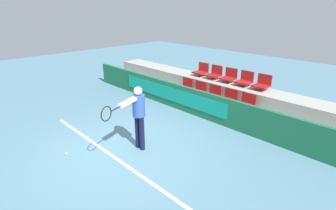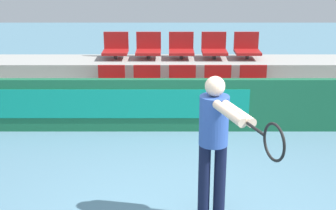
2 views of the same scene
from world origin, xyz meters
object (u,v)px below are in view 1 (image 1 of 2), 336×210
Objects in this scene: stadium_chair_4 at (246,103)px; stadium_chair_5 at (201,71)px; tennis_player at (137,113)px; stadium_chair_2 at (213,94)px; stadium_chair_7 at (229,77)px; tennis_ball at (66,154)px; stadium_chair_3 at (229,98)px; stadium_chair_8 at (245,80)px; stadium_chair_6 at (215,73)px; stadium_chair_0 at (185,86)px; stadium_chair_1 at (198,90)px; stadium_chair_9 at (262,84)px.

stadium_chair_4 is 2.69m from stadium_chair_5.
stadium_chair_2 is at bearing 75.61° from tennis_player.
stadium_chair_7 is 5.86m from tennis_ball.
stadium_chair_8 reaches higher than stadium_chair_3.
stadium_chair_4 is at bearing -25.69° from stadium_chair_6.
stadium_chair_3 reaches higher than tennis_ball.
stadium_chair_6 and stadium_chair_8 have the same top height.
stadium_chair_0 is 2.50m from stadium_chair_4.
stadium_chair_0 is 1.00× the size of stadium_chair_6.
stadium_chair_1 and stadium_chair_3 have the same top height.
stadium_chair_8 is 7.30× the size of tennis_ball.
stadium_chair_6 is at bearing 124.72° from stadium_chair_2.
stadium_chair_1 reaches higher than tennis_ball.
stadium_chair_3 is at bearing -90.00° from stadium_chair_8.
stadium_chair_6 is 0.62m from stadium_chair_7.
tennis_ball is at bearing -84.47° from stadium_chair_0.
stadium_chair_7 is at bearing 0.00° from stadium_chair_5.
stadium_chair_6 is (0.62, 0.90, 0.43)m from stadium_chair_0.
stadium_chair_4 is (1.25, 0.00, 0.00)m from stadium_chair_2.
stadium_chair_3 is 0.29× the size of tennis_player.
stadium_chair_2 is at bearing 0.00° from stadium_chair_0.
stadium_chair_7 is (-0.62, 0.90, 0.43)m from stadium_chair_3.
stadium_chair_7 is 4.29m from tennis_player.
stadium_chair_8 is at bearing 0.00° from stadium_chair_5.
stadium_chair_6 is at bearing 90.00° from stadium_chair_1.
stadium_chair_5 is 1.87m from stadium_chair_8.
stadium_chair_9 is (2.50, 0.90, 0.43)m from stadium_chair_0.
stadium_chair_4 is at bearing 0.00° from stadium_chair_0.
stadium_chair_1 is 1.18m from stadium_chair_7.
stadium_chair_6 is 4.37m from tennis_player.
stadium_chair_6 reaches higher than tennis_ball.
tennis_player is (1.49, -4.28, -0.06)m from stadium_chair_5.
stadium_chair_6 is at bearing 88.43° from tennis_ball.
stadium_chair_0 is at bearing 180.00° from stadium_chair_3.
stadium_chair_1 is 7.30× the size of tennis_ball.
stadium_chair_8 is at bearing 124.72° from stadium_chair_4.
stadium_chair_4 is (2.50, 0.00, 0.00)m from stadium_chair_0.
stadium_chair_5 is (-1.25, 0.90, 0.43)m from stadium_chair_2.
tennis_player reaches higher than stadium_chair_9.
stadium_chair_5 is 5.83m from tennis_ball.
stadium_chair_0 and stadium_chair_1 have the same top height.
stadium_chair_0 is 1.00× the size of stadium_chair_2.
stadium_chair_5 is 0.62m from stadium_chair_6.
stadium_chair_8 is at bearing 0.00° from stadium_chair_6.
stadium_chair_0 and stadium_chair_2 have the same top height.
tennis_ball is (-2.03, -4.82, -0.60)m from stadium_chair_4.
stadium_chair_2 is 1.00m from stadium_chair_7.
tennis_ball is at bearing -144.01° from tennis_player.
stadium_chair_4 is 1.00× the size of stadium_chair_7.
stadium_chair_5 is (0.00, 0.90, 0.43)m from stadium_chair_0.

